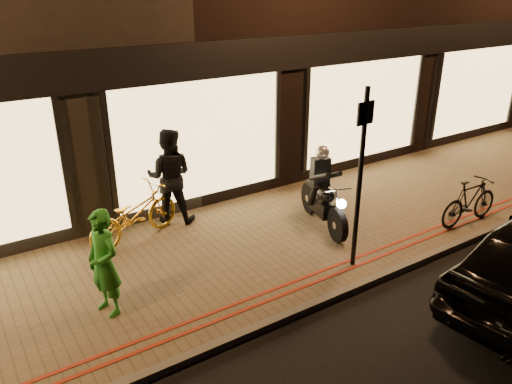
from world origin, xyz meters
TOP-DOWN VIEW (x-y plane):
  - ground at (0.00, 0.00)m, footprint 90.00×90.00m
  - sidewalk at (0.00, 2.00)m, footprint 50.00×4.00m
  - kerb_stone at (0.00, 0.05)m, footprint 50.00×0.14m
  - red_kerb_lines at (0.00, 0.55)m, footprint 50.00×0.26m
  - motorcycle at (1.57, 1.97)m, footprint 0.79×1.90m
  - sign_post at (1.05, 0.54)m, footprint 0.35×0.09m
  - bicycle_gold at (-1.69, 3.39)m, footprint 2.02×1.21m
  - bicycle_dark at (4.02, 0.46)m, footprint 1.56×0.49m
  - person_green at (-2.80, 1.50)m, footprint 0.55×0.68m
  - person_dark at (-0.80, 3.75)m, footprint 1.16×1.09m

SIDE VIEW (x-z plane):
  - ground at x=0.00m, z-range 0.00..0.00m
  - sidewalk at x=0.00m, z-range 0.00..0.12m
  - kerb_stone at x=0.00m, z-range 0.00..0.12m
  - red_kerb_lines at x=0.00m, z-range 0.12..0.13m
  - bicycle_dark at x=4.02m, z-range 0.12..1.05m
  - bicycle_gold at x=-1.69m, z-range 0.12..1.12m
  - motorcycle at x=1.57m, z-range -0.06..1.53m
  - person_green at x=-2.80m, z-range 0.12..1.72m
  - person_dark at x=-0.80m, z-range 0.12..2.01m
  - sign_post at x=1.05m, z-range 0.30..3.30m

